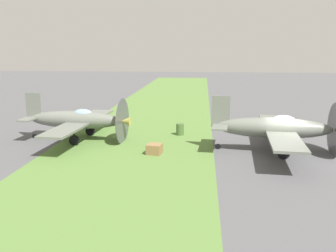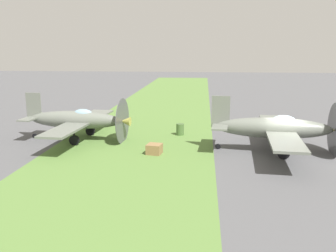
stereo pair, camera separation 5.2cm
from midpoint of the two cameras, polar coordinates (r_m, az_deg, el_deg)
name	(u,v)px [view 2 (the right image)]	position (r m, az deg, el deg)	size (l,w,h in m)	color
ground_plane	(286,155)	(24.58, 17.93, -4.27)	(160.00, 160.00, 0.00)	#515154
grass_verge	(130,150)	(24.47, -5.81, -3.79)	(120.00, 11.00, 0.01)	#567A38
airplane_lead	(276,128)	(24.69, 16.47, -0.33)	(10.59, 8.38, 3.77)	slate
airplane_wingman	(77,120)	(27.59, -13.88, 0.94)	(10.09, 7.97, 3.59)	slate
fuel_drum	(180,129)	(28.48, 1.95, -0.53)	(0.60, 0.60, 0.90)	#476633
supply_crate	(154,149)	(23.50, -2.08, -3.60)	(0.90, 0.90, 0.64)	olive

